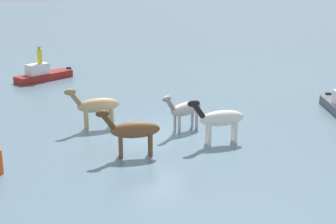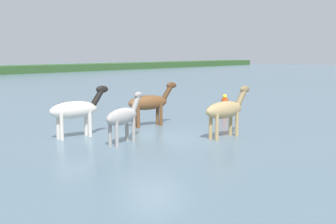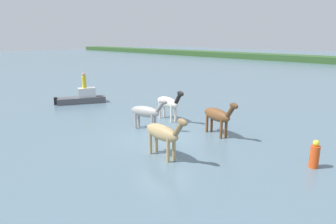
{
  "view_description": "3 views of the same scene",
  "coord_description": "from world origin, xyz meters",
  "px_view_note": "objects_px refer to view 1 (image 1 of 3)",
  "views": [
    {
      "loc": [
        9.14,
        18.87,
        7.06
      ],
      "look_at": [
        -0.86,
        -0.31,
        0.83
      ],
      "focal_mm": 52.74,
      "sensor_mm": 36.0,
      "label": 1
    },
    {
      "loc": [
        -12.19,
        -11.49,
        3.32
      ],
      "look_at": [
        -0.19,
        -0.89,
        1.13
      ],
      "focal_mm": 46.87,
      "sensor_mm": 36.0,
      "label": 2
    },
    {
      "loc": [
        10.32,
        -10.36,
        5.04
      ],
      "look_at": [
        -0.26,
        0.63,
        1.13
      ],
      "focal_mm": 31.76,
      "sensor_mm": 36.0,
      "label": 3
    }
  ],
  "objects_px": {
    "horse_mid_herd": "(185,109)",
    "horse_pinto_flank": "(96,106)",
    "boat_dinghy_port": "(43,76)",
    "horse_lead": "(133,130)",
    "person_watcher_seated": "(40,55)",
    "horse_gray_outer": "(220,119)"
  },
  "relations": [
    {
      "from": "horse_pinto_flank",
      "to": "horse_gray_outer",
      "type": "xyz_separation_m",
      "value": [
        -3.88,
        4.36,
        0.0
      ]
    },
    {
      "from": "horse_mid_herd",
      "to": "person_watcher_seated",
      "type": "xyz_separation_m",
      "value": [
        3.27,
        -13.51,
        0.72
      ]
    },
    {
      "from": "horse_pinto_flank",
      "to": "boat_dinghy_port",
      "type": "relative_size",
      "value": 0.62
    },
    {
      "from": "horse_pinto_flank",
      "to": "person_watcher_seated",
      "type": "distance_m",
      "value": 11.38
    },
    {
      "from": "horse_gray_outer",
      "to": "horse_pinto_flank",
      "type": "bearing_deg",
      "value": -38.02
    },
    {
      "from": "horse_mid_herd",
      "to": "horse_pinto_flank",
      "type": "relative_size",
      "value": 0.92
    },
    {
      "from": "boat_dinghy_port",
      "to": "horse_pinto_flank",
      "type": "bearing_deg",
      "value": 66.26
    },
    {
      "from": "horse_pinto_flank",
      "to": "person_watcher_seated",
      "type": "relative_size",
      "value": 2.15
    },
    {
      "from": "horse_mid_herd",
      "to": "boat_dinghy_port",
      "type": "height_order",
      "value": "horse_mid_herd"
    },
    {
      "from": "boat_dinghy_port",
      "to": "person_watcher_seated",
      "type": "bearing_deg",
      "value": 22.7
    },
    {
      "from": "horse_lead",
      "to": "horse_pinto_flank",
      "type": "distance_m",
      "value": 4.05
    },
    {
      "from": "horse_lead",
      "to": "person_watcher_seated",
      "type": "distance_m",
      "value": 15.43
    },
    {
      "from": "horse_lead",
      "to": "horse_pinto_flank",
      "type": "height_order",
      "value": "horse_pinto_flank"
    },
    {
      "from": "horse_mid_herd",
      "to": "horse_pinto_flank",
      "type": "bearing_deg",
      "value": -45.94
    },
    {
      "from": "horse_lead",
      "to": "boat_dinghy_port",
      "type": "bearing_deg",
      "value": -74.87
    },
    {
      "from": "horse_gray_outer",
      "to": "boat_dinghy_port",
      "type": "height_order",
      "value": "horse_gray_outer"
    },
    {
      "from": "horse_mid_herd",
      "to": "horse_pinto_flank",
      "type": "xyz_separation_m",
      "value": [
        3.44,
        -2.15,
        0.09
      ]
    },
    {
      "from": "horse_pinto_flank",
      "to": "boat_dinghy_port",
      "type": "height_order",
      "value": "horse_pinto_flank"
    },
    {
      "from": "horse_pinto_flank",
      "to": "horse_gray_outer",
      "type": "bearing_deg",
      "value": 137.69
    },
    {
      "from": "horse_lead",
      "to": "boat_dinghy_port",
      "type": "height_order",
      "value": "horse_lead"
    },
    {
      "from": "horse_mid_herd",
      "to": "horse_gray_outer",
      "type": "distance_m",
      "value": 2.26
    },
    {
      "from": "horse_mid_herd",
      "to": "horse_pinto_flank",
      "type": "height_order",
      "value": "horse_pinto_flank"
    }
  ]
}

